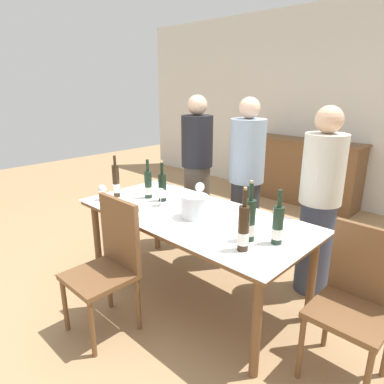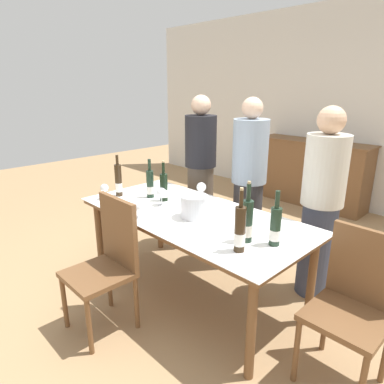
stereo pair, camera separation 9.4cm
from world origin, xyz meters
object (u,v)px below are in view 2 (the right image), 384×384
object	(u,v)px
wine_bottle_2	(164,188)
chair_right_end	(355,299)
ice_bucket	(194,206)
person_host	(201,173)
wine_glass_2	(137,206)
chair_near_front	(108,257)
wine_bottle_0	(150,184)
wine_bottle_3	(118,181)
wine_glass_3	(162,193)
person_guest_right	(321,206)
person_guest_left	(249,184)
wine_bottle_1	(240,230)
wine_glass_0	(201,188)
wine_glass_1	(104,188)
sideboard_cabinet	(311,173)
wine_bottle_4	(247,222)
dining_table	(192,221)
wine_bottle_5	(275,227)

from	to	relation	value
wine_bottle_2	chair_right_end	world-z (taller)	wine_bottle_2
ice_bucket	person_host	distance (m)	1.09
wine_glass_2	chair_near_front	xyz separation A→B (m)	(0.07, -0.31, -0.29)
ice_bucket	chair_near_front	world-z (taller)	chair_near_front
wine_bottle_0	wine_glass_2	world-z (taller)	wine_bottle_0
wine_bottle_3	wine_glass_3	xyz separation A→B (m)	(0.47, 0.12, -0.03)
wine_glass_3	person_guest_right	size ratio (longest dim) A/B	0.10
chair_near_front	person_guest_left	xyz separation A→B (m)	(0.10, 1.48, 0.27)
wine_bottle_0	wine_bottle_1	size ratio (longest dim) A/B	0.87
wine_glass_3	ice_bucket	bearing A→B (deg)	0.32
wine_glass_0	wine_glass_1	size ratio (longest dim) A/B	1.12
person_guest_left	ice_bucket	bearing A→B (deg)	-82.17
wine_bottle_1	person_guest_left	world-z (taller)	person_guest_left
ice_bucket	chair_near_front	xyz separation A→B (m)	(-0.22, -0.64, -0.29)
wine_bottle_0	wine_glass_1	world-z (taller)	wine_bottle_0
wine_glass_0	chair_right_end	world-z (taller)	chair_right_end
wine_bottle_1	wine_bottle_3	size ratio (longest dim) A/B	1.07
wine_bottle_0	person_host	xyz separation A→B (m)	(-0.11, 0.75, -0.05)
person_guest_left	wine_glass_1	bearing A→B (deg)	-124.15
wine_bottle_2	wine_glass_2	distance (m)	0.45
ice_bucket	wine_bottle_3	world-z (taller)	wine_bottle_3
wine_bottle_3	wine_glass_2	size ratio (longest dim) A/B	2.73
sideboard_cabinet	wine_bottle_2	world-z (taller)	wine_bottle_2
wine_bottle_4	person_host	size ratio (longest dim) A/B	0.25
wine_bottle_3	chair_near_front	bearing A→B (deg)	-38.94
ice_bucket	person_host	world-z (taller)	person_host
ice_bucket	wine_bottle_2	bearing A→B (deg)	169.00
wine_glass_2	chair_right_end	distance (m)	1.58
wine_glass_0	chair_right_end	distance (m)	1.51
wine_bottle_3	wine_glass_2	distance (m)	0.61
sideboard_cabinet	person_guest_left	xyz separation A→B (m)	(0.42, -2.09, 0.33)
wine_glass_2	person_guest_right	world-z (taller)	person_guest_right
dining_table	person_host	bearing A→B (deg)	130.83
wine_bottle_2	wine_bottle_3	distance (m)	0.44
ice_bucket	wine_glass_2	world-z (taller)	ice_bucket
dining_table	wine_glass_2	bearing A→B (deg)	-121.25
wine_bottle_4	wine_bottle_5	bearing A→B (deg)	28.97
ice_bucket	wine_glass_2	size ratio (longest dim) A/B	1.54
sideboard_cabinet	dining_table	bearing A→B (deg)	-80.79
wine_bottle_5	wine_bottle_3	bearing A→B (deg)	-174.24
wine_glass_1	person_guest_left	xyz separation A→B (m)	(0.75, 1.11, -0.02)
wine_bottle_4	chair_near_front	distance (m)	1.02
person_guest_right	ice_bucket	bearing A→B (deg)	-127.89
dining_table	person_guest_left	world-z (taller)	person_guest_left
wine_bottle_5	person_guest_left	xyz separation A→B (m)	(-0.82, 0.81, -0.05)
wine_bottle_4	wine_bottle_5	world-z (taller)	wine_bottle_4
wine_bottle_2	wine_glass_0	distance (m)	0.33
person_host	person_guest_left	size ratio (longest dim) A/B	1.00
dining_table	wine_bottle_5	size ratio (longest dim) A/B	5.34
dining_table	ice_bucket	distance (m)	0.18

